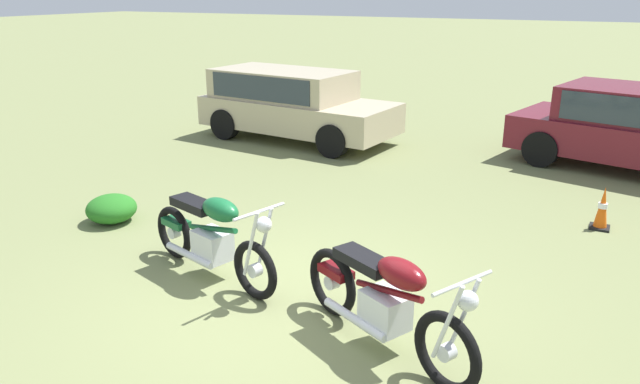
{
  "coord_description": "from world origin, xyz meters",
  "views": [
    {
      "loc": [
        2.74,
        -4.74,
        3.04
      ],
      "look_at": [
        -0.32,
        1.34,
        0.73
      ],
      "focal_mm": 33.79,
      "sensor_mm": 36.0,
      "label": 1
    }
  ],
  "objects_px": {
    "motorcycle_green": "(212,236)",
    "motorcycle_maroon": "(385,300)",
    "shrub_low": "(112,209)",
    "car_burgundy": "(635,124)",
    "car_beige": "(291,99)",
    "traffic_cone": "(602,209)"
  },
  "relations": [
    {
      "from": "motorcycle_green",
      "to": "motorcycle_maroon",
      "type": "distance_m",
      "value": 2.23
    },
    {
      "from": "motorcycle_green",
      "to": "shrub_low",
      "type": "bearing_deg",
      "value": 178.78
    },
    {
      "from": "car_burgundy",
      "to": "shrub_low",
      "type": "xyz_separation_m",
      "value": [
        -6.27,
        -6.02,
        -0.61
      ]
    },
    {
      "from": "car_beige",
      "to": "shrub_low",
      "type": "distance_m",
      "value": 5.35
    },
    {
      "from": "car_beige",
      "to": "car_burgundy",
      "type": "bearing_deg",
      "value": 12.67
    },
    {
      "from": "car_burgundy",
      "to": "motorcycle_maroon",
      "type": "bearing_deg",
      "value": -90.84
    },
    {
      "from": "motorcycle_green",
      "to": "car_beige",
      "type": "bearing_deg",
      "value": 128.67
    },
    {
      "from": "motorcycle_green",
      "to": "motorcycle_maroon",
      "type": "height_order",
      "value": "same"
    },
    {
      "from": "motorcycle_green",
      "to": "car_beige",
      "type": "xyz_separation_m",
      "value": [
        -2.41,
        6.04,
        0.35
      ]
    },
    {
      "from": "motorcycle_maroon",
      "to": "shrub_low",
      "type": "relative_size",
      "value": 2.87
    },
    {
      "from": "car_burgundy",
      "to": "motorcycle_green",
      "type": "bearing_deg",
      "value": -107.31
    },
    {
      "from": "car_beige",
      "to": "traffic_cone",
      "type": "relative_size",
      "value": 7.22
    },
    {
      "from": "motorcycle_green",
      "to": "car_burgundy",
      "type": "height_order",
      "value": "car_burgundy"
    },
    {
      "from": "car_beige",
      "to": "shrub_low",
      "type": "height_order",
      "value": "car_beige"
    },
    {
      "from": "shrub_low",
      "to": "traffic_cone",
      "type": "bearing_deg",
      "value": 24.62
    },
    {
      "from": "motorcycle_green",
      "to": "traffic_cone",
      "type": "xyz_separation_m",
      "value": [
        3.74,
        3.47,
        -0.21
      ]
    },
    {
      "from": "traffic_cone",
      "to": "motorcycle_maroon",
      "type": "bearing_deg",
      "value": -111.61
    },
    {
      "from": "motorcycle_maroon",
      "to": "car_burgundy",
      "type": "relative_size",
      "value": 0.45
    },
    {
      "from": "motorcycle_maroon",
      "to": "shrub_low",
      "type": "xyz_separation_m",
      "value": [
        -4.42,
        1.2,
        -0.29
      ]
    },
    {
      "from": "car_beige",
      "to": "traffic_cone",
      "type": "height_order",
      "value": "car_beige"
    },
    {
      "from": "motorcycle_maroon",
      "to": "car_beige",
      "type": "height_order",
      "value": "car_beige"
    },
    {
      "from": "motorcycle_maroon",
      "to": "car_beige",
      "type": "xyz_separation_m",
      "value": [
        -4.59,
        6.51,
        0.36
      ]
    }
  ]
}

